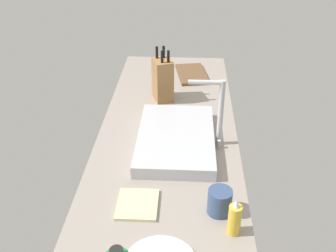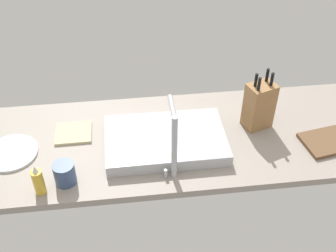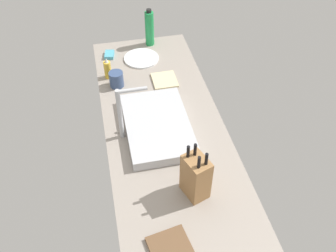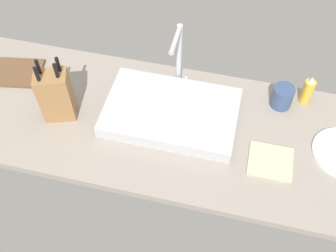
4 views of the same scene
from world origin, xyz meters
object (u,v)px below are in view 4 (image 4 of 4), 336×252
object	(u,v)px
cutting_board	(8,72)
faucet	(179,54)
sink_basin	(171,112)
soap_bottle	(308,91)
dish_towel	(270,161)
coffee_mug	(282,97)
knife_block	(56,95)

from	to	relation	value
cutting_board	faucet	bearing A→B (deg)	8.01
sink_basin	faucet	bearing A→B (deg)	93.62
cutting_board	soap_bottle	size ratio (longest dim) A/B	2.09
dish_towel	coffee_mug	bearing A→B (deg)	87.02
soap_bottle	coffee_mug	distance (cm)	10.68
sink_basin	knife_block	bearing A→B (deg)	-168.62
cutting_board	soap_bottle	bearing A→B (deg)	6.38
knife_block	dish_towel	size ratio (longest dim) A/B	1.75
faucet	coffee_mug	xyz separation A→B (cm)	(44.23, -0.44, -13.79)
sink_basin	dish_towel	size ratio (longest dim) A/B	3.22
faucet	soap_bottle	distance (cm)	55.45
faucet	coffee_mug	bearing A→B (deg)	-0.57
knife_block	coffee_mug	bearing A→B (deg)	-2.89
faucet	cutting_board	size ratio (longest dim) A/B	1.06
faucet	sink_basin	bearing A→B (deg)	-86.38
sink_basin	coffee_mug	size ratio (longest dim) A/B	5.51
knife_block	coffee_mug	world-z (taller)	knife_block
faucet	knife_block	size ratio (longest dim) A/B	1.09
soap_bottle	coffee_mug	bearing A→B (deg)	-156.10
faucet	soap_bottle	size ratio (longest dim) A/B	2.21
soap_bottle	coffee_mug	world-z (taller)	soap_bottle
knife_block	soap_bottle	xyz separation A→B (cm)	(97.15, 30.38, -5.39)
dish_towel	cutting_board	bearing A→B (deg)	170.60
dish_towel	coffee_mug	size ratio (longest dim) A/B	1.71
sink_basin	faucet	distance (cm)	23.70
soap_bottle	dish_towel	world-z (taller)	soap_bottle
knife_block	cutting_board	size ratio (longest dim) A/B	0.97
soap_bottle	coffee_mug	xyz separation A→B (cm)	(-9.68, -4.29, -1.38)
faucet	soap_bottle	xyz separation A→B (cm)	(53.91, 3.85, -12.41)
sink_basin	knife_block	xyz separation A→B (cm)	(-44.35, -8.92, 8.80)
dish_towel	sink_basin	bearing A→B (deg)	163.19
knife_block	sink_basin	bearing A→B (deg)	-8.12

